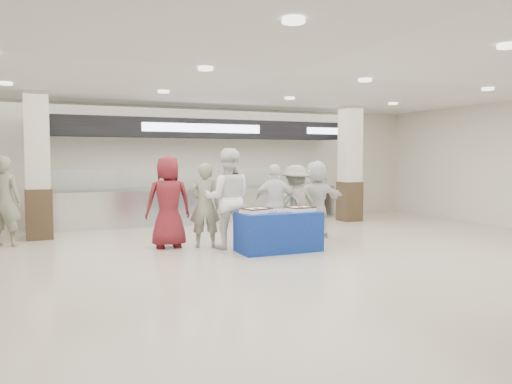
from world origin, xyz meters
name	(u,v)px	position (x,y,z in m)	size (l,w,h in m)	color
ground	(290,261)	(0.00, 0.00, 0.00)	(14.00, 14.00, 0.00)	beige
serving_line	(200,180)	(0.00, 5.40, 1.16)	(8.70, 0.85, 2.80)	silver
column_left	(38,169)	(-4.00, 4.20, 1.53)	(0.55, 0.55, 3.20)	#342517
column_right	(350,166)	(4.00, 4.20, 1.53)	(0.55, 0.55, 3.20)	#342517
display_table	(278,232)	(0.19, 0.87, 0.38)	(1.55, 0.78, 0.75)	navy
sheet_cake_left	(256,210)	(-0.25, 0.91, 0.80)	(0.60, 0.52, 0.10)	white
sheet_cake_right	(300,208)	(0.64, 0.85, 0.80)	(0.54, 0.45, 0.10)	white
cupcake_tray	(277,211)	(0.13, 0.83, 0.78)	(0.41, 0.35, 0.06)	#A3A2A7
civilian_maroon	(168,202)	(-1.64, 2.05, 0.91)	(0.89, 0.58, 1.82)	maroon
soldier_a	(205,205)	(-0.97, 1.80, 0.84)	(0.61, 0.40, 1.68)	slate
chef_tall	(228,199)	(-0.59, 1.54, 0.98)	(0.95, 0.74, 1.96)	white
chef_short	(275,204)	(0.46, 1.58, 0.82)	(0.96, 0.40, 1.65)	white
soldier_b	(296,204)	(0.95, 1.61, 0.81)	(1.05, 0.60, 1.62)	slate
civilian_white	(316,199)	(1.63, 1.95, 0.86)	(1.59, 0.51, 1.72)	white
soldier_bg	(5,201)	(-4.62, 3.48, 0.91)	(0.66, 0.44, 1.82)	slate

